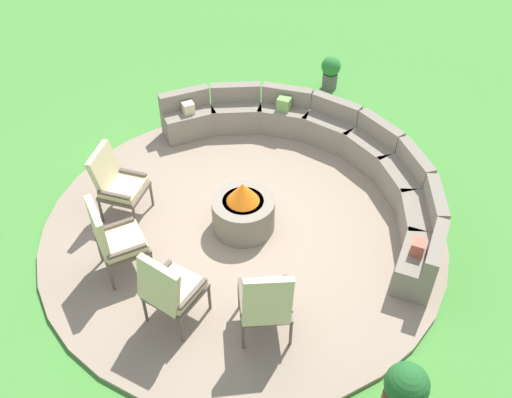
% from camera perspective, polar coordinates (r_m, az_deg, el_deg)
% --- Properties ---
extents(ground_plane, '(24.00, 24.00, 0.00)m').
position_cam_1_polar(ground_plane, '(7.66, -1.24, -3.05)').
color(ground_plane, '#478C38').
extents(patio_circle, '(5.35, 5.35, 0.06)m').
position_cam_1_polar(patio_circle, '(7.64, -1.25, -2.89)').
color(patio_circle, gray).
rests_on(patio_circle, ground_plane).
extents(fire_pit, '(0.83, 0.83, 0.75)m').
position_cam_1_polar(fire_pit, '(7.41, -1.28, -1.14)').
color(fire_pit, gray).
rests_on(fire_pit, patio_circle).
extents(curved_stone_bench, '(4.84, 2.52, 0.71)m').
position_cam_1_polar(curved_stone_bench, '(8.37, 6.91, 4.42)').
color(curved_stone_bench, gray).
rests_on(curved_stone_bench, patio_circle).
extents(lounge_chair_front_left, '(0.75, 0.78, 1.05)m').
position_cam_1_polar(lounge_chair_front_left, '(7.67, -13.77, 1.68)').
color(lounge_chair_front_left, brown).
rests_on(lounge_chair_front_left, patio_circle).
extents(lounge_chair_front_right, '(0.62, 0.61, 1.14)m').
position_cam_1_polar(lounge_chair_front_right, '(6.87, -14.11, -3.82)').
color(lounge_chair_front_right, brown).
rests_on(lounge_chair_front_right, patio_circle).
extents(lounge_chair_back_left, '(0.73, 0.75, 1.10)m').
position_cam_1_polar(lounge_chair_back_left, '(6.27, -8.68, -8.85)').
color(lounge_chair_back_left, brown).
rests_on(lounge_chair_back_left, patio_circle).
extents(lounge_chair_back_right, '(0.78, 0.77, 1.08)m').
position_cam_1_polar(lounge_chair_back_right, '(6.10, 0.96, -10.20)').
color(lounge_chair_back_right, brown).
rests_on(lounge_chair_back_right, patio_circle).
extents(potted_plant_0, '(0.43, 0.43, 0.75)m').
position_cam_1_polar(potted_plant_0, '(5.95, 14.63, -18.20)').
color(potted_plant_0, brown).
rests_on(potted_plant_0, ground_plane).
extents(potted_plant_3, '(0.34, 0.34, 0.61)m').
position_cam_1_polar(potted_plant_3, '(10.41, 7.48, 12.58)').
color(potted_plant_3, '#605B56').
rests_on(potted_plant_3, ground_plane).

